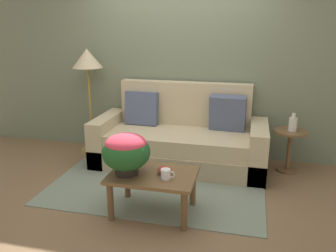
{
  "coord_description": "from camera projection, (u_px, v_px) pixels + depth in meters",
  "views": [
    {
      "loc": [
        1.0,
        -3.6,
        1.85
      ],
      "look_at": [
        0.12,
        0.01,
        0.73
      ],
      "focal_mm": 36.92,
      "sensor_mm": 36.0,
      "label": 1
    }
  ],
  "objects": [
    {
      "name": "wall_back",
      "position": [
        180.0,
        60.0,
        4.84
      ],
      "size": [
        6.4,
        0.12,
        2.68
      ],
      "primitive_type": "cube",
      "color": "slate",
      "rests_on": "ground"
    },
    {
      "name": "potted_plant",
      "position": [
        126.0,
        151.0,
        3.32
      ],
      "size": [
        0.47,
        0.47,
        0.41
      ],
      "color": "black",
      "rests_on": "coffee_table"
    },
    {
      "name": "snack_bowl",
      "position": [
        165.0,
        170.0,
        3.38
      ],
      "size": [
        0.14,
        0.14,
        0.07
      ],
      "color": "#B2382D",
      "rests_on": "coffee_table"
    },
    {
      "name": "area_rug",
      "position": [
        161.0,
        179.0,
        4.25
      ],
      "size": [
        2.47,
        1.93,
        0.01
      ],
      "primitive_type": "cube",
      "color": "gray",
      "rests_on": "ground"
    },
    {
      "name": "side_table",
      "position": [
        290.0,
        143.0,
        4.39
      ],
      "size": [
        0.41,
        0.41,
        0.55
      ],
      "color": "brown",
      "rests_on": "ground"
    },
    {
      "name": "ground_plane",
      "position": [
        158.0,
        185.0,
        4.11
      ],
      "size": [
        14.0,
        14.0,
        0.0
      ],
      "primitive_type": "plane",
      "color": "brown"
    },
    {
      "name": "couch",
      "position": [
        181.0,
        140.0,
        4.64
      ],
      "size": [
        2.25,
        0.93,
        1.07
      ],
      "color": "tan",
      "rests_on": "ground"
    },
    {
      "name": "coffee_mug",
      "position": [
        166.0,
        174.0,
        3.26
      ],
      "size": [
        0.14,
        0.09,
        0.1
      ],
      "color": "white",
      "rests_on": "coffee_table"
    },
    {
      "name": "coffee_table",
      "position": [
        153.0,
        180.0,
        3.41
      ],
      "size": [
        0.85,
        0.59,
        0.43
      ],
      "color": "brown",
      "rests_on": "ground"
    },
    {
      "name": "floor_lamp",
      "position": [
        88.0,
        66.0,
        4.85
      ],
      "size": [
        0.42,
        0.42,
        1.51
      ],
      "color": "olive",
      "rests_on": "ground"
    },
    {
      "name": "table_vase",
      "position": [
        293.0,
        124.0,
        4.3
      ],
      "size": [
        0.1,
        0.1,
        0.23
      ],
      "color": "silver",
      "rests_on": "side_table"
    }
  ]
}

